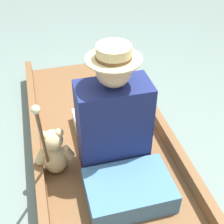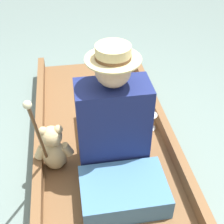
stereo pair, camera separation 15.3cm
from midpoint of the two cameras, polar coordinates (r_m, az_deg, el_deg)
The scene contains 7 objects.
ground_plane at distance 2.39m, azimuth 1.30°, elevation -11.41°, with size 16.00×16.00×0.00m, color slate.
punt_boat at distance 2.34m, azimuth 1.32°, elevation -10.38°, with size 1.06×3.02×0.22m.
seat_cushion at distance 2.07m, azimuth 4.32°, elevation -14.35°, with size 0.55×0.38×0.15m.
seated_person at distance 2.13m, azimuth 1.96°, elevation -1.53°, with size 0.47×0.73×0.94m.
teddy_bear at distance 2.19m, azimuth -8.65°, elevation -6.76°, with size 0.27×0.16×0.39m.
wine_glass at distance 2.56m, azimuth 8.75°, elevation -1.18°, with size 0.11×0.11×0.14m.
walking_cane at distance 1.82m, azimuth -10.91°, elevation -4.37°, with size 0.04×0.43×0.87m.
Camera 2 is at (-0.22, -1.53, 1.83)m, focal length 50.00 mm.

